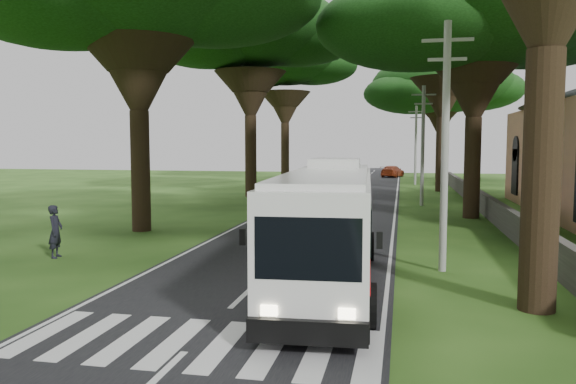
% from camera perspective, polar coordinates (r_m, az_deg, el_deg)
% --- Properties ---
extents(ground, '(140.00, 140.00, 0.00)m').
position_cam_1_polar(ground, '(13.94, -6.55, -12.38)').
color(ground, '#234413').
rests_on(ground, ground).
extents(road, '(8.00, 120.00, 0.04)m').
position_cam_1_polar(road, '(38.10, 5.16, -1.34)').
color(road, black).
rests_on(road, ground).
extents(crosswalk, '(8.00, 3.00, 0.01)m').
position_cam_1_polar(crosswalk, '(12.15, -9.57, -15.05)').
color(crosswalk, silver).
rests_on(crosswalk, ground).
extents(property_wall, '(0.35, 50.00, 1.20)m').
position_cam_1_polar(property_wall, '(37.13, 18.93, -0.83)').
color(property_wall, '#383533').
rests_on(property_wall, ground).
extents(pole_near, '(1.60, 0.24, 8.00)m').
position_cam_1_polar(pole_near, '(18.69, 15.68, 4.86)').
color(pole_near, gray).
rests_on(pole_near, ground).
extents(pole_mid, '(1.60, 0.24, 8.00)m').
position_cam_1_polar(pole_mid, '(38.67, 13.53, 4.83)').
color(pole_mid, gray).
rests_on(pole_mid, ground).
extents(pole_far, '(1.60, 0.24, 8.00)m').
position_cam_1_polar(pole_far, '(58.66, 12.85, 4.82)').
color(pole_far, gray).
rests_on(pole_far, ground).
extents(tree_l_midb, '(14.10, 14.10, 16.07)m').
position_cam_1_polar(tree_l_midb, '(45.07, -3.88, 16.11)').
color(tree_l_midb, black).
rests_on(tree_l_midb, ground).
extents(tree_l_far, '(12.96, 12.96, 16.01)m').
position_cam_1_polar(tree_l_far, '(62.59, -0.30, 13.07)').
color(tree_l_far, black).
rests_on(tree_l_far, ground).
extents(tree_r_mida, '(15.50, 15.50, 14.71)m').
position_cam_1_polar(tree_r_mida, '(33.65, 18.61, 17.01)').
color(tree_r_mida, black).
rests_on(tree_r_mida, ground).
extents(tree_r_midb, '(12.43, 12.43, 15.94)m').
position_cam_1_polar(tree_r_midb, '(51.53, 15.55, 14.68)').
color(tree_r_midb, black).
rests_on(tree_r_midb, ground).
extents(tree_r_far, '(16.17, 16.17, 14.54)m').
position_cam_1_polar(tree_r_far, '(69.13, 15.29, 10.46)').
color(tree_r_far, black).
rests_on(tree_r_far, ground).
extents(coach_bus, '(3.17, 11.49, 3.35)m').
position_cam_1_polar(coach_bus, '(16.47, 4.18, -3.24)').
color(coach_bus, white).
rests_on(coach_bus, ground).
extents(distant_car_a, '(3.09, 4.71, 1.49)m').
position_cam_1_polar(distant_car_a, '(51.88, 5.69, 1.16)').
color(distant_car_a, silver).
rests_on(distant_car_a, road).
extents(distant_car_b, '(2.81, 4.72, 1.47)m').
position_cam_1_polar(distant_car_b, '(62.86, 5.83, 1.80)').
color(distant_car_b, navy).
rests_on(distant_car_b, road).
extents(distant_car_c, '(3.17, 5.19, 1.41)m').
position_cam_1_polar(distant_car_c, '(71.41, 10.55, 2.08)').
color(distant_car_c, maroon).
rests_on(distant_car_c, road).
extents(pedestrian, '(0.59, 0.78, 1.93)m').
position_cam_1_polar(pedestrian, '(22.11, -22.55, -3.72)').
color(pedestrian, black).
rests_on(pedestrian, ground).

